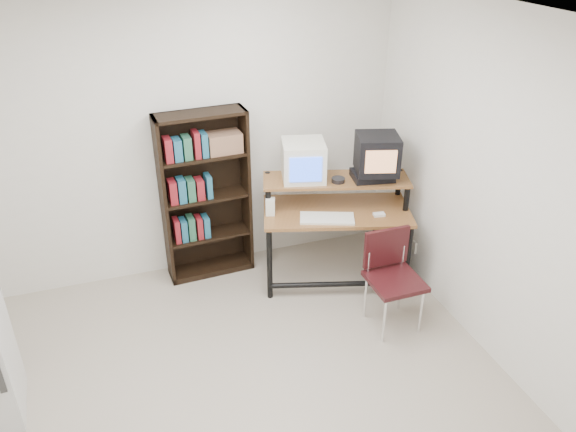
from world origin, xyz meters
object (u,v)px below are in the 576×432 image
object	(u,v)px
crt_monitor	(303,161)
pc_tower	(386,260)
crt_tv	(377,154)
bookshelf	(205,193)
computer_desk	(336,212)
school_chair	(392,270)

from	to	relation	value
crt_monitor	pc_tower	bearing A→B (deg)	-16.38
crt_tv	bookshelf	xyz separation A→B (m)	(-1.46, 0.51, -0.39)
computer_desk	bookshelf	xyz separation A→B (m)	(-1.10, 0.50, 0.13)
computer_desk	crt_tv	bearing A→B (deg)	14.84
pc_tower	crt_monitor	bearing A→B (deg)	165.67
pc_tower	bookshelf	xyz separation A→B (m)	(-1.54, 0.70, 0.62)
crt_tv	bookshelf	size ratio (longest dim) A/B	0.28
crt_tv	school_chair	distance (m)	1.05
crt_monitor	crt_tv	xyz separation A→B (m)	(0.61, -0.22, 0.07)
school_chair	pc_tower	bearing A→B (deg)	63.86
bookshelf	computer_desk	bearing A→B (deg)	-27.73
crt_monitor	bookshelf	distance (m)	0.95
computer_desk	school_chair	bearing A→B (deg)	-60.53
computer_desk	crt_monitor	distance (m)	0.55
crt_tv	bookshelf	world-z (taller)	bookshelf
crt_tv	school_chair	size ratio (longest dim) A/B	0.53
crt_tv	bookshelf	distance (m)	1.60
crt_monitor	bookshelf	bearing A→B (deg)	175.20
crt_monitor	crt_tv	bearing A→B (deg)	-5.76
crt_monitor	pc_tower	size ratio (longest dim) A/B	1.01
computer_desk	pc_tower	bearing A→B (deg)	-7.47
computer_desk	crt_monitor	world-z (taller)	crt_monitor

